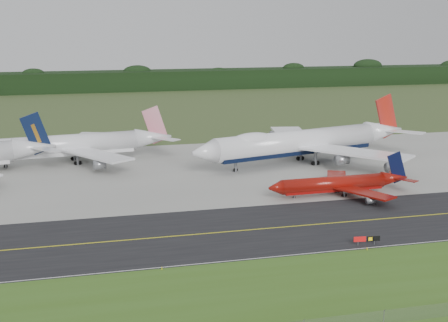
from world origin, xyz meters
TOP-DOWN VIEW (x-y plane):
  - ground at (0.00, 0.00)m, footprint 600.00×600.00m
  - grass_verge at (0.00, -35.00)m, footprint 400.00×30.00m
  - taxiway at (0.00, -4.00)m, footprint 400.00×32.00m
  - apron at (0.00, 51.00)m, footprint 400.00×78.00m
  - taxiway_centreline at (0.00, -4.00)m, footprint 400.00×0.40m
  - taxiway_edge_line at (0.00, -19.50)m, footprint 400.00×0.25m
  - perimeter_fence at (0.00, -48.00)m, footprint 320.00×0.10m
  - horizon_treeline at (0.00, 273.76)m, footprint 700.00×25.00m
  - jet_ba_747 at (20.81, 51.69)m, footprint 75.62×61.41m
  - jet_red_737 at (16.80, 16.33)m, footprint 37.24×30.44m
  - jet_star_tail at (-46.03, 69.49)m, footprint 61.43×51.04m
  - taxiway_sign at (6.55, -18.01)m, footprint 5.17×0.79m
  - edge_marker_left at (-33.21, -20.50)m, footprint 0.16×0.16m
  - edge_marker_center at (5.40, -20.50)m, footprint 0.16×0.16m

SIDE VIEW (x-z plane):
  - ground at x=0.00m, z-range 0.00..0.00m
  - grass_verge at x=0.00m, z-range 0.00..0.01m
  - apron at x=0.00m, z-range 0.00..0.01m
  - taxiway at x=0.00m, z-range 0.00..0.02m
  - taxiway_centreline at x=0.00m, z-range 0.03..0.03m
  - taxiway_edge_line at x=0.00m, z-range 0.03..0.03m
  - edge_marker_left at x=-33.21m, z-range 0.00..0.50m
  - edge_marker_center at x=5.40m, z-range 0.00..0.50m
  - perimeter_fence at x=0.00m, z-range -158.90..161.10m
  - taxiway_sign at x=6.55m, z-range 0.35..2.08m
  - jet_red_737 at x=16.80m, z-range -2.25..7.82m
  - jet_star_tail at x=-46.03m, z-range -2.70..13.50m
  - horizon_treeline at x=0.00m, z-range -0.53..11.47m
  - jet_ba_747 at x=20.81m, z-range -3.08..16.19m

